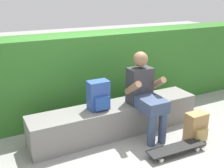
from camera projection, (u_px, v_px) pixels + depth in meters
The scene contains 7 objects.
ground_plane at pixel (126, 140), 3.74m from camera, with size 24.00×24.00×0.00m, color gray.
bench_main at pixel (117, 119), 3.90m from camera, with size 2.52×0.47×0.43m.
person_skater at pixel (145, 93), 3.73m from camera, with size 0.49×0.62×1.18m.
skateboard_near_person at pixel (176, 148), 3.42m from camera, with size 0.81×0.24×0.09m.
backpack_on_bench at pixel (99, 96), 3.64m from camera, with size 0.28×0.23×0.40m.
backpack_on_ground at pixel (196, 127), 3.70m from camera, with size 0.28×0.23×0.40m.
hedge_row at pixel (106, 71), 4.63m from camera, with size 6.43×0.64×1.33m.
Camera 1 is at (-1.68, -2.83, 1.96)m, focal length 43.22 mm.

